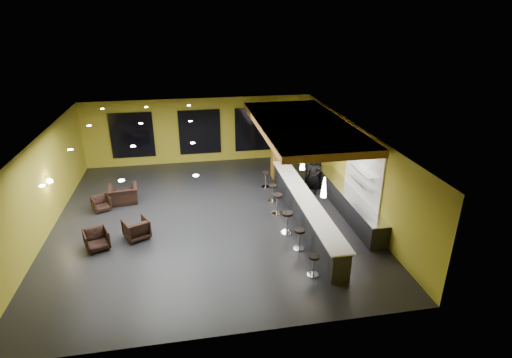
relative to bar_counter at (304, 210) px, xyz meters
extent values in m
cube|color=black|center=(-3.65, 1.00, -0.55)|extent=(12.00, 13.00, 0.10)
cube|color=black|center=(-3.65, 1.00, 3.05)|extent=(12.00, 13.00, 0.10)
cube|color=#A89B25|center=(-3.65, 7.55, 1.25)|extent=(12.00, 0.10, 3.50)
cube|color=#A89B25|center=(-3.65, -5.55, 1.25)|extent=(12.00, 0.10, 3.50)
cube|color=#A89B25|center=(-9.70, 1.00, 1.25)|extent=(0.10, 13.00, 3.50)
cube|color=#A89B25|center=(2.40, 1.00, 1.25)|extent=(0.10, 13.00, 3.50)
cube|color=#A36A2F|center=(0.35, 2.00, 2.86)|extent=(3.60, 8.00, 0.28)
cube|color=black|center=(-7.15, 7.44, 1.20)|extent=(2.20, 0.06, 2.40)
cube|color=black|center=(-3.65, 7.44, 1.20)|extent=(2.20, 0.06, 2.40)
cube|color=black|center=(-0.65, 7.44, 1.20)|extent=(2.20, 0.06, 2.40)
cube|color=white|center=(2.31, 0.00, 1.50)|extent=(0.06, 3.20, 2.40)
cube|color=black|center=(0.00, 0.00, 0.00)|extent=(0.60, 8.00, 1.00)
cube|color=silver|center=(0.00, 0.00, 0.52)|extent=(0.78, 8.10, 0.05)
cube|color=black|center=(2.00, 0.50, -0.07)|extent=(0.70, 6.00, 0.86)
cube|color=silver|center=(2.00, 0.50, 0.39)|extent=(0.72, 6.00, 0.03)
cube|color=silver|center=(2.17, -0.20, 1.10)|extent=(0.30, 1.50, 0.03)
cube|color=silver|center=(2.17, -0.20, 1.55)|extent=(0.30, 1.50, 0.03)
cube|color=#A27024|center=(0.00, 4.60, 1.25)|extent=(0.60, 0.60, 3.50)
sphere|color=#FFE5B2|center=(-9.53, 1.50, 1.30)|extent=(0.22, 0.22, 0.22)
cone|color=white|center=(0.00, -2.00, 1.85)|extent=(0.20, 0.20, 0.70)
cone|color=white|center=(0.00, 0.50, 1.85)|extent=(0.20, 0.20, 0.70)
cone|color=white|center=(0.00, 3.00, 1.85)|extent=(0.20, 0.20, 0.70)
imported|color=black|center=(1.10, 2.34, 0.37)|extent=(0.75, 0.64, 1.73)
imported|color=black|center=(1.34, 3.13, 0.44)|extent=(1.04, 0.89, 1.88)
imported|color=black|center=(1.43, 2.95, 0.29)|extent=(0.89, 0.73, 1.57)
imported|color=black|center=(-7.67, -0.66, -0.14)|extent=(1.01, 1.02, 0.72)
imported|color=black|center=(-6.37, -0.17, -0.12)|extent=(1.10, 1.11, 0.76)
imported|color=black|center=(-8.03, 2.36, -0.19)|extent=(0.90, 0.91, 0.63)
imported|color=black|center=(-7.20, 2.94, -0.11)|extent=(1.31, 1.18, 0.78)
cylinder|color=silver|center=(-0.71, -3.45, -0.49)|extent=(0.36, 0.36, 0.03)
cylinder|color=silver|center=(-0.71, -3.45, -0.16)|extent=(0.06, 0.06, 0.64)
cylinder|color=black|center=(-0.71, -3.45, 0.18)|extent=(0.35, 0.35, 0.07)
cylinder|color=silver|center=(-0.73, -1.92, -0.49)|extent=(0.39, 0.39, 0.03)
cylinder|color=silver|center=(-0.73, -1.92, -0.14)|extent=(0.07, 0.07, 0.68)
cylinder|color=black|center=(-0.73, -1.92, 0.23)|extent=(0.37, 0.37, 0.08)
cylinder|color=silver|center=(-0.89, -0.79, -0.48)|extent=(0.44, 0.44, 0.03)
cylinder|color=silver|center=(-0.89, -0.79, -0.10)|extent=(0.08, 0.08, 0.76)
cylinder|color=black|center=(-0.89, -0.79, 0.32)|extent=(0.42, 0.42, 0.09)
cylinder|color=silver|center=(-0.90, 0.79, -0.48)|extent=(0.44, 0.44, 0.03)
cylinder|color=silver|center=(-0.90, 0.79, -0.10)|extent=(0.08, 0.08, 0.76)
cylinder|color=black|center=(-0.90, 0.79, 0.32)|extent=(0.42, 0.42, 0.09)
cylinder|color=silver|center=(-0.83, 1.96, -0.49)|extent=(0.39, 0.39, 0.03)
cylinder|color=silver|center=(-0.83, 1.96, -0.14)|extent=(0.07, 0.07, 0.68)
cylinder|color=black|center=(-0.83, 1.96, 0.22)|extent=(0.37, 0.37, 0.08)
cylinder|color=silver|center=(-0.83, 3.47, -0.49)|extent=(0.39, 0.39, 0.03)
cylinder|color=silver|center=(-0.83, 3.47, -0.14)|extent=(0.07, 0.07, 0.68)
cylinder|color=black|center=(-0.83, 3.47, 0.23)|extent=(0.37, 0.37, 0.08)
camera|label=1|loc=(-4.30, -13.38, 7.21)|focal=28.00mm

